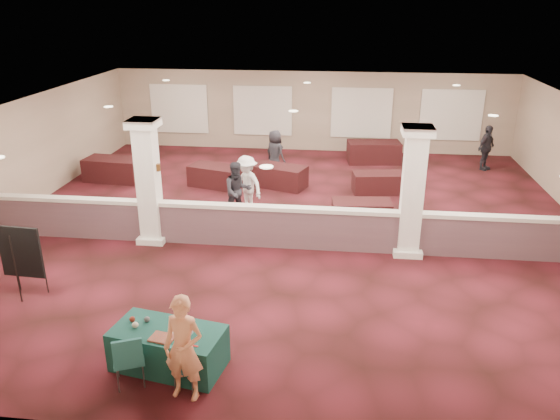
# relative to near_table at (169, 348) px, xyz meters

# --- Properties ---
(ground) EXTENTS (16.00, 16.00, 0.00)m
(ground) POSITION_rel_near_table_xyz_m (1.50, 6.50, -0.36)
(ground) COLOR #4E131C
(ground) RESTS_ON ground
(wall_back) EXTENTS (16.00, 0.04, 3.20)m
(wall_back) POSITION_rel_near_table_xyz_m (1.50, 14.50, 1.24)
(wall_back) COLOR #87735D
(wall_back) RESTS_ON ground
(wall_front) EXTENTS (16.00, 0.04, 3.20)m
(wall_front) POSITION_rel_near_table_xyz_m (1.50, -1.50, 1.24)
(wall_front) COLOR #87735D
(wall_front) RESTS_ON ground
(wall_left) EXTENTS (0.04, 16.00, 3.20)m
(wall_left) POSITION_rel_near_table_xyz_m (-6.50, 6.50, 1.24)
(wall_left) COLOR #87735D
(wall_left) RESTS_ON ground
(ceiling) EXTENTS (16.00, 16.00, 0.02)m
(ceiling) POSITION_rel_near_table_xyz_m (1.50, 6.50, 2.84)
(ceiling) COLOR white
(ceiling) RESTS_ON wall_back
(partition_wall) EXTENTS (15.60, 0.28, 1.10)m
(partition_wall) POSITION_rel_near_table_xyz_m (1.50, 5.00, 0.21)
(partition_wall) COLOR brown
(partition_wall) RESTS_ON ground
(column_left) EXTENTS (0.72, 0.72, 3.20)m
(column_left) POSITION_rel_near_table_xyz_m (-2.00, 5.00, 1.28)
(column_left) COLOR white
(column_left) RESTS_ON ground
(column_right) EXTENTS (0.72, 0.72, 3.20)m
(column_right) POSITION_rel_near_table_xyz_m (4.50, 5.00, 1.28)
(column_right) COLOR white
(column_right) RESTS_ON ground
(sconce_left) EXTENTS (0.12, 0.12, 0.18)m
(sconce_left) POSITION_rel_near_table_xyz_m (-2.28, 5.00, 1.64)
(sconce_left) COLOR brown
(sconce_left) RESTS_ON column_left
(sconce_right) EXTENTS (0.12, 0.12, 0.18)m
(sconce_right) POSITION_rel_near_table_xyz_m (-1.72, 5.00, 1.64)
(sconce_right) COLOR brown
(sconce_right) RESTS_ON column_left
(near_table) EXTENTS (2.02, 1.27, 0.72)m
(near_table) POSITION_rel_near_table_xyz_m (0.00, 0.00, 0.00)
(near_table) COLOR #103E3A
(near_table) RESTS_ON ground
(conf_chair_main) EXTENTS (0.54, 0.54, 0.84)m
(conf_chair_main) POSITION_rel_near_table_xyz_m (0.47, -0.57, 0.13)
(conf_chair_main) COLOR #1C5354
(conf_chair_main) RESTS_ON ground
(conf_chair_side) EXTENTS (0.64, 0.64, 0.97)m
(conf_chair_side) POSITION_rel_near_table_xyz_m (-0.46, -0.58, 0.21)
(conf_chair_side) COLOR #1C5354
(conf_chair_side) RESTS_ON ground
(easel_board) EXTENTS (0.94, 0.49, 1.60)m
(easel_board) POSITION_rel_near_table_xyz_m (-3.71, 1.94, 0.65)
(easel_board) COLOR black
(easel_board) RESTS_ON ground
(woman) EXTENTS (0.70, 0.51, 1.78)m
(woman) POSITION_rel_near_table_xyz_m (0.50, -0.70, 0.53)
(woman) COLOR #EB9366
(woman) RESTS_ON ground
(far_table_front_left) EXTENTS (1.90, 1.33, 0.70)m
(far_table_front_left) POSITION_rel_near_table_xyz_m (-1.38, 9.50, -0.01)
(far_table_front_left) COLOR black
(far_table_front_left) RESTS_ON ground
(far_table_front_center) EXTENTS (1.69, 0.96, 0.66)m
(far_table_front_center) POSITION_rel_near_table_xyz_m (3.41, 6.80, -0.03)
(far_table_front_center) COLOR black
(far_table_front_center) RESTS_ON ground
(far_table_front_right) EXTENTS (1.72, 1.04, 0.66)m
(far_table_front_right) POSITION_rel_near_table_xyz_m (4.00, 9.50, -0.03)
(far_table_front_right) COLOR black
(far_table_front_right) RESTS_ON ground
(far_table_back_left) EXTENTS (2.01, 1.14, 0.78)m
(far_table_back_left) POSITION_rel_near_table_xyz_m (-5.00, 9.70, 0.03)
(far_table_back_left) COLOR black
(far_table_back_left) RESTS_ON ground
(far_table_back_center) EXTENTS (1.96, 1.43, 0.72)m
(far_table_back_center) POSITION_rel_near_table_xyz_m (0.75, 9.70, -0.00)
(far_table_back_center) COLOR black
(far_table_back_center) RESTS_ON ground
(far_table_back_right) EXTENTS (2.08, 1.24, 0.80)m
(far_table_back_right) POSITION_rel_near_table_xyz_m (4.00, 13.00, 0.04)
(far_table_back_right) COLOR black
(far_table_back_right) RESTS_ON ground
(attendee_a) EXTENTS (0.93, 0.76, 1.69)m
(attendee_a) POSITION_rel_near_table_xyz_m (-0.07, 6.70, 0.49)
(attendee_a) COLOR black
(attendee_a) RESTS_ON ground
(attendee_b) EXTENTS (1.18, 1.03, 1.71)m
(attendee_b) POSITION_rel_near_table_xyz_m (0.08, 7.31, 0.49)
(attendee_b) COLOR beige
(attendee_b) RESTS_ON ground
(attendee_c) EXTENTS (1.00, 1.02, 1.65)m
(attendee_c) POSITION_rel_near_table_xyz_m (8.00, 12.50, 0.46)
(attendee_c) COLOR black
(attendee_c) RESTS_ON ground
(attendee_d) EXTENTS (0.91, 0.83, 1.63)m
(attendee_d) POSITION_rel_near_table_xyz_m (0.46, 10.88, 0.46)
(attendee_d) COLOR black
(attendee_d) RESTS_ON ground
(laptop_base) EXTENTS (0.36, 0.28, 0.02)m
(laptop_base) POSITION_rel_near_table_xyz_m (0.28, -0.10, 0.37)
(laptop_base) COLOR silver
(laptop_base) RESTS_ON near_table
(laptop_screen) EXTENTS (0.32, 0.07, 0.22)m
(laptop_screen) POSITION_rel_near_table_xyz_m (0.30, 0.01, 0.49)
(laptop_screen) COLOR silver
(laptop_screen) RESTS_ON near_table
(screen_glow) EXTENTS (0.29, 0.06, 0.19)m
(screen_glow) POSITION_rel_near_table_xyz_m (0.30, 0.00, 0.47)
(screen_glow) COLOR #AFBED3
(screen_glow) RESTS_ON near_table
(knitting) EXTENTS (0.44, 0.36, 0.03)m
(knitting) POSITION_rel_near_table_xyz_m (0.00, -0.25, 0.38)
(knitting) COLOR #B93E1D
(knitting) RESTS_ON near_table
(yarn_cream) EXTENTS (0.11, 0.11, 0.11)m
(yarn_cream) POSITION_rel_near_table_xyz_m (-0.55, 0.00, 0.41)
(yarn_cream) COLOR beige
(yarn_cream) RESTS_ON near_table
(yarn_red) EXTENTS (0.10, 0.10, 0.10)m
(yarn_red) POSITION_rel_near_table_xyz_m (-0.67, 0.18, 0.41)
(yarn_red) COLOR maroon
(yarn_red) RESTS_ON near_table
(yarn_grey) EXTENTS (0.10, 0.10, 0.10)m
(yarn_grey) POSITION_rel_near_table_xyz_m (-0.41, 0.20, 0.41)
(yarn_grey) COLOR #4D4D52
(yarn_grey) RESTS_ON near_table
(scissors) EXTENTS (0.12, 0.05, 0.01)m
(scissors) POSITION_rel_near_table_xyz_m (0.58, -0.39, 0.37)
(scissors) COLOR #AF1312
(scissors) RESTS_ON near_table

